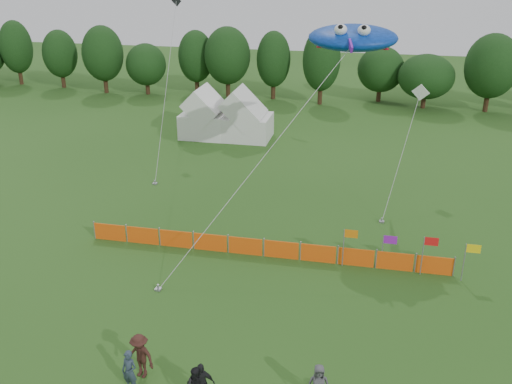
% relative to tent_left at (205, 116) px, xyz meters
% --- Properties ---
extents(ground, '(160.00, 160.00, 0.00)m').
position_rel_tent_left_xyz_m(ground, '(9.87, -30.09, -1.78)').
color(ground, '#234C16').
rests_on(ground, ground).
extents(treeline, '(104.57, 8.78, 8.36)m').
position_rel_tent_left_xyz_m(treeline, '(11.47, 14.84, 2.40)').
color(treeline, '#382314').
rests_on(treeline, ground).
extents(tent_left, '(4.01, 4.01, 3.54)m').
position_rel_tent_left_xyz_m(tent_left, '(0.00, 0.00, 0.00)').
color(tent_left, white).
rests_on(tent_left, ground).
extents(tent_right, '(4.85, 3.88, 3.42)m').
position_rel_tent_left_xyz_m(tent_right, '(3.60, -0.04, -0.06)').
color(tent_right, silver).
rests_on(tent_right, ground).
extents(barrier_fence, '(19.90, 0.06, 1.00)m').
position_rel_tent_left_xyz_m(barrier_fence, '(9.55, -20.76, -1.28)').
color(barrier_fence, '#E7510C').
rests_on(barrier_fence, ground).
extents(flag_row, '(6.73, 0.50, 2.17)m').
position_rel_tent_left_xyz_m(flag_row, '(17.03, -20.94, -0.37)').
color(flag_row, gray).
rests_on(flag_row, ground).
extents(spectator_a, '(0.72, 0.55, 1.75)m').
position_rel_tent_left_xyz_m(spectator_a, '(6.71, -31.98, -0.91)').
color(spectator_a, '#293745').
rests_on(spectator_a, ground).
extents(spectator_c, '(1.38, 1.01, 1.91)m').
position_rel_tent_left_xyz_m(spectator_c, '(6.79, -31.16, -0.83)').
color(spectator_c, '#381C16').
rests_on(spectator_c, ground).
extents(spectator_d, '(1.09, 0.65, 1.74)m').
position_rel_tent_left_xyz_m(spectator_d, '(9.52, -32.04, -0.91)').
color(spectator_d, black).
rests_on(spectator_d, ground).
extents(spectator_e, '(0.89, 0.67, 1.66)m').
position_rel_tent_left_xyz_m(spectator_e, '(13.71, -31.14, -0.96)').
color(spectator_e, '#454449').
rests_on(spectator_e, ground).
extents(stingray_kite, '(10.92, 18.71, 11.76)m').
position_rel_tent_left_xyz_m(stingray_kite, '(13.34, -13.14, 9.01)').
color(stingray_kite, '#0D40C0').
rests_on(stingray_kite, ground).
extents(small_kite_white, '(2.73, 7.61, 7.18)m').
position_rel_tent_left_xyz_m(small_kite_white, '(17.29, -9.83, 2.96)').
color(small_kite_white, white).
rests_on(small_kite_white, ground).
extents(small_kite_dark, '(2.35, 11.61, 12.16)m').
position_rel_tent_left_xyz_m(small_kite_dark, '(-1.19, -5.18, 5.35)').
color(small_kite_dark, black).
rests_on(small_kite_dark, ground).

